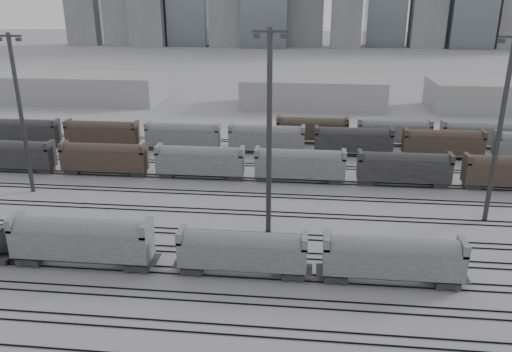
# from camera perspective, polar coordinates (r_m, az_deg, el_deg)

# --- Properties ---
(ground) EXTENTS (900.00, 900.00, 0.00)m
(ground) POSITION_cam_1_polar(r_m,az_deg,el_deg) (56.57, -4.18, -11.57)
(ground) COLOR #A2A1A6
(ground) RESTS_ON ground
(tracks) EXTENTS (220.00, 71.50, 0.16)m
(tracks) POSITION_cam_1_polar(r_m,az_deg,el_deg) (71.87, -1.72, -4.33)
(tracks) COLOR black
(tracks) RESTS_ON ground
(hopper_car_a) EXTENTS (16.20, 3.22, 5.80)m
(hopper_car_a) POSITION_cam_1_polar(r_m,az_deg,el_deg) (60.43, -19.33, -6.71)
(hopper_car_a) COLOR black
(hopper_car_a) RESTS_ON ground
(hopper_car_b) EXTENTS (14.28, 2.84, 5.11)m
(hopper_car_b) POSITION_cam_1_polar(r_m,az_deg,el_deg) (55.53, -1.57, -8.42)
(hopper_car_b) COLOR black
(hopper_car_b) RESTS_ON ground
(hopper_car_c) EXTENTS (14.84, 2.95, 5.31)m
(hopper_car_c) POSITION_cam_1_polar(r_m,az_deg,el_deg) (55.86, 15.35, -8.86)
(hopper_car_c) COLOR black
(hopper_car_c) RESTS_ON ground
(light_mast_b) EXTENTS (3.94, 0.63, 24.66)m
(light_mast_b) POSITION_cam_1_polar(r_m,az_deg,el_deg) (84.37, -25.32, 6.70)
(light_mast_b) COLOR #333335
(light_mast_b) RESTS_ON ground
(light_mast_c) EXTENTS (4.19, 0.67, 26.20)m
(light_mast_c) POSITION_cam_1_polar(r_m,az_deg,el_deg) (61.91, 1.52, 5.26)
(light_mast_c) COLOR #333335
(light_mast_c) RESTS_ON ground
(light_mast_d) EXTENTS (4.05, 0.65, 25.30)m
(light_mast_d) POSITION_cam_1_polar(r_m,az_deg,el_deg) (72.89, 26.13, 5.07)
(light_mast_d) COLOR #333335
(light_mast_d) RESTS_ON ground
(bg_string_near) EXTENTS (151.00, 3.00, 5.60)m
(bg_string_near) POSITION_cam_1_polar(r_m,az_deg,el_deg) (83.83, 5.03, 1.16)
(bg_string_near) COLOR gray
(bg_string_near) RESTS_ON ground
(bg_string_mid) EXTENTS (151.00, 3.00, 5.60)m
(bg_string_mid) POSITION_cam_1_polar(r_m,az_deg,el_deg) (99.52, 11.04, 3.85)
(bg_string_mid) COLOR black
(bg_string_mid) RESTS_ON ground
(bg_string_far) EXTENTS (66.00, 3.00, 5.60)m
(bg_string_far) POSITION_cam_1_polar(r_m,az_deg,el_deg) (110.05, 19.86, 4.55)
(bg_string_far) COLOR #43352A
(bg_string_far) RESTS_ON ground
(warehouse_left) EXTENTS (50.00, 18.00, 8.00)m
(warehouse_left) POSITION_cam_1_polar(r_m,az_deg,el_deg) (160.44, -19.75, 9.45)
(warehouse_left) COLOR #949496
(warehouse_left) RESTS_ON ground
(warehouse_mid) EXTENTS (40.00, 18.00, 8.00)m
(warehouse_mid) POSITION_cam_1_polar(r_m,az_deg,el_deg) (144.76, 6.48, 9.47)
(warehouse_mid) COLOR #949496
(warehouse_mid) RESTS_ON ground
(warehouse_right) EXTENTS (35.00, 18.00, 8.00)m
(warehouse_right) POSITION_cam_1_polar(r_m,az_deg,el_deg) (153.41, 25.69, 8.25)
(warehouse_right) COLOR #949496
(warehouse_right) RESTS_ON ground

